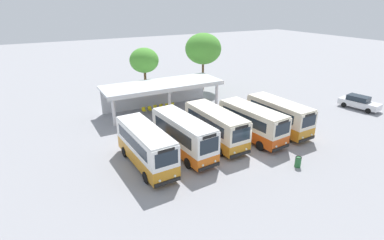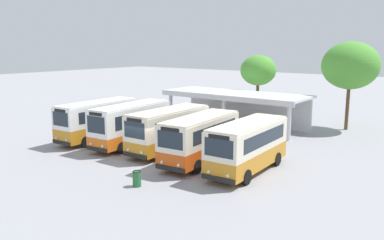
% 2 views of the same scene
% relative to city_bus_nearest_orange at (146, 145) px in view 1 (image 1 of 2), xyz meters
% --- Properties ---
extents(ground_plane, '(180.00, 180.00, 0.00)m').
position_rel_city_bus_nearest_orange_xyz_m(ground_plane, '(7.48, -2.17, -1.80)').
color(ground_plane, '#939399').
extents(city_bus_nearest_orange, '(2.54, 7.62, 3.25)m').
position_rel_city_bus_nearest_orange_xyz_m(city_bus_nearest_orange, '(0.00, 0.00, 0.00)').
color(city_bus_nearest_orange, black).
rests_on(city_bus_nearest_orange, ground).
extents(city_bus_second_in_row, '(2.70, 7.66, 3.30)m').
position_rel_city_bus_nearest_orange_xyz_m(city_bus_second_in_row, '(3.53, 0.38, 0.03)').
color(city_bus_second_in_row, black).
rests_on(city_bus_second_in_row, ground).
extents(city_bus_middle_cream, '(2.54, 7.55, 3.19)m').
position_rel_city_bus_nearest_orange_xyz_m(city_bus_middle_cream, '(7.06, 0.84, -0.03)').
color(city_bus_middle_cream, black).
rests_on(city_bus_middle_cream, ground).
extents(city_bus_fourth_amber, '(2.91, 7.43, 3.17)m').
position_rel_city_bus_nearest_orange_xyz_m(city_bus_fourth_amber, '(10.60, -0.03, -0.04)').
color(city_bus_fourth_amber, black).
rests_on(city_bus_fourth_amber, ground).
extents(city_bus_fifth_blue, '(2.61, 7.36, 3.16)m').
position_rel_city_bus_nearest_orange_xyz_m(city_bus_fifth_blue, '(14.13, 0.14, -0.05)').
color(city_bus_fifth_blue, black).
rests_on(city_bus_fifth_blue, ground).
extents(parked_car_flank, '(2.60, 4.84, 1.62)m').
position_rel_city_bus_nearest_orange_xyz_m(parked_car_flank, '(27.69, 0.45, -0.97)').
color(parked_car_flank, black).
rests_on(parked_car_flank, ground).
extents(terminal_canopy, '(14.11, 4.93, 3.40)m').
position_rel_city_bus_nearest_orange_xyz_m(terminal_canopy, '(6.35, 11.97, 0.80)').
color(terminal_canopy, silver).
rests_on(terminal_canopy, ground).
extents(waiting_chair_end_by_column, '(0.46, 0.46, 0.86)m').
position_rel_city_bus_nearest_orange_xyz_m(waiting_chair_end_by_column, '(3.84, 11.19, -1.27)').
color(waiting_chair_end_by_column, slate).
rests_on(waiting_chair_end_by_column, ground).
extents(waiting_chair_second_from_end, '(0.46, 0.46, 0.86)m').
position_rel_city_bus_nearest_orange_xyz_m(waiting_chair_second_from_end, '(4.58, 11.18, -1.27)').
color(waiting_chair_second_from_end, slate).
rests_on(waiting_chair_second_from_end, ground).
extents(waiting_chair_middle_seat, '(0.46, 0.46, 0.86)m').
position_rel_city_bus_nearest_orange_xyz_m(waiting_chair_middle_seat, '(5.31, 11.26, -1.27)').
color(waiting_chair_middle_seat, slate).
rests_on(waiting_chair_middle_seat, ground).
extents(waiting_chair_fourth_seat, '(0.46, 0.46, 0.86)m').
position_rel_city_bus_nearest_orange_xyz_m(waiting_chair_fourth_seat, '(6.05, 11.22, -1.27)').
color(waiting_chair_fourth_seat, slate).
rests_on(waiting_chair_fourth_seat, ground).
extents(waiting_chair_fifth_seat, '(0.46, 0.46, 0.86)m').
position_rel_city_bus_nearest_orange_xyz_m(waiting_chair_fifth_seat, '(6.79, 11.14, -1.27)').
color(waiting_chair_fifth_seat, slate).
rests_on(waiting_chair_fifth_seat, ground).
extents(waiting_chair_far_end_seat, '(0.46, 0.46, 0.86)m').
position_rel_city_bus_nearest_orange_xyz_m(waiting_chair_far_end_seat, '(7.53, 11.13, -1.27)').
color(waiting_chair_far_end_seat, slate).
rests_on(waiting_chair_far_end_seat, ground).
extents(roadside_tree_behind_canopy, '(3.73, 3.73, 6.85)m').
position_rel_city_bus_nearest_orange_xyz_m(roadside_tree_behind_canopy, '(6.07, 16.42, 3.44)').
color(roadside_tree_behind_canopy, brown).
rests_on(roadside_tree_behind_canopy, ground).
extents(roadside_tree_east_of_canopy, '(5.15, 5.15, 8.20)m').
position_rel_city_bus_nearest_orange_xyz_m(roadside_tree_east_of_canopy, '(15.21, 17.00, 4.20)').
color(roadside_tree_east_of_canopy, brown).
rests_on(roadside_tree_east_of_canopy, ground).
extents(litter_bin_apron, '(0.49, 0.49, 0.90)m').
position_rel_city_bus_nearest_orange_xyz_m(litter_bin_apron, '(10.52, -5.98, -1.34)').
color(litter_bin_apron, '#266633').
rests_on(litter_bin_apron, ground).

